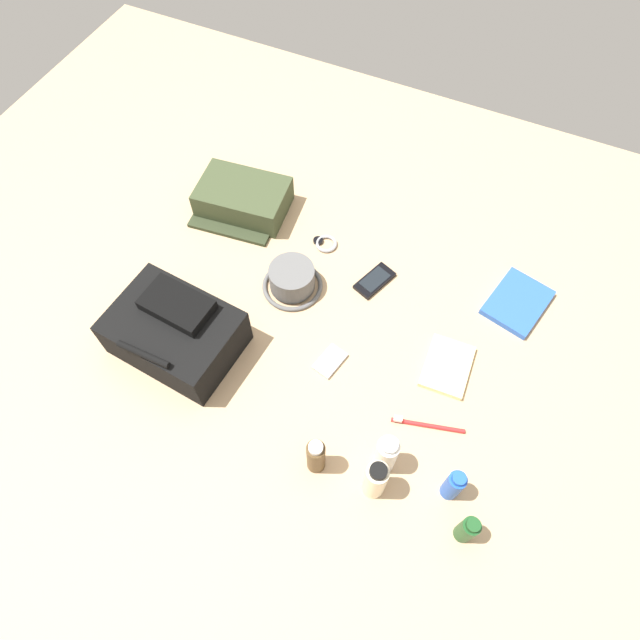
{
  "coord_description": "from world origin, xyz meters",
  "views": [
    {
      "loc": [
        -0.3,
        0.64,
        1.26
      ],
      "look_at": [
        0.0,
        0.0,
        0.04
      ],
      "focal_mm": 31.03,
      "sensor_mm": 36.0,
      "label": 1
    }
  ],
  "objects_px": {
    "toothpaste_tube": "(386,454)",
    "bucket_hat": "(292,280)",
    "wristwatch": "(325,243)",
    "notepad": "(447,366)",
    "paperback_novel": "(517,303)",
    "deodorant_spray": "(454,485)",
    "lotion_bottle": "(375,480)",
    "media_player": "(330,361)",
    "cell_phone": "(375,281)",
    "backpack": "(175,331)",
    "shampoo_bottle": "(467,530)",
    "cologne_bottle": "(316,456)",
    "toothbrush": "(424,424)",
    "toiletry_pouch": "(243,199)"
  },
  "relations": [
    {
      "from": "backpack",
      "to": "notepad",
      "type": "bearing_deg",
      "value": -160.83
    },
    {
      "from": "cell_phone",
      "to": "notepad",
      "type": "relative_size",
      "value": 0.85
    },
    {
      "from": "toiletry_pouch",
      "to": "wristwatch",
      "type": "xyz_separation_m",
      "value": [
        -0.27,
        0.02,
        -0.04
      ]
    },
    {
      "from": "wristwatch",
      "to": "notepad",
      "type": "bearing_deg",
      "value": 152.82
    },
    {
      "from": "bucket_hat",
      "to": "cell_phone",
      "type": "distance_m",
      "value": 0.23
    },
    {
      "from": "toothpaste_tube",
      "to": "notepad",
      "type": "distance_m",
      "value": 0.3
    },
    {
      "from": "toiletry_pouch",
      "to": "notepad",
      "type": "xyz_separation_m",
      "value": [
        -0.71,
        0.25,
        -0.03
      ]
    },
    {
      "from": "notepad",
      "to": "shampoo_bottle",
      "type": "bearing_deg",
      "value": 109.66
    },
    {
      "from": "bucket_hat",
      "to": "wristwatch",
      "type": "relative_size",
      "value": 2.32
    },
    {
      "from": "bucket_hat",
      "to": "toothpaste_tube",
      "type": "distance_m",
      "value": 0.53
    },
    {
      "from": "cologne_bottle",
      "to": "paperback_novel",
      "type": "bearing_deg",
      "value": -116.27
    },
    {
      "from": "cell_phone",
      "to": "toothbrush",
      "type": "distance_m",
      "value": 0.42
    },
    {
      "from": "bucket_hat",
      "to": "media_player",
      "type": "bearing_deg",
      "value": 138.64
    },
    {
      "from": "bucket_hat",
      "to": "toothpaste_tube",
      "type": "relative_size",
      "value": 1.18
    },
    {
      "from": "deodorant_spray",
      "to": "lotion_bottle",
      "type": "height_order",
      "value": "lotion_bottle"
    },
    {
      "from": "bucket_hat",
      "to": "cell_phone",
      "type": "bearing_deg",
      "value": -151.09
    },
    {
      "from": "bucket_hat",
      "to": "lotion_bottle",
      "type": "bearing_deg",
      "value": 134.58
    },
    {
      "from": "shampoo_bottle",
      "to": "notepad",
      "type": "distance_m",
      "value": 0.4
    },
    {
      "from": "bucket_hat",
      "to": "cologne_bottle",
      "type": "bearing_deg",
      "value": 122.61
    },
    {
      "from": "backpack",
      "to": "cell_phone",
      "type": "xyz_separation_m",
      "value": [
        -0.38,
        -0.39,
        -0.06
      ]
    },
    {
      "from": "bucket_hat",
      "to": "shampoo_bottle",
      "type": "distance_m",
      "value": 0.74
    },
    {
      "from": "shampoo_bottle",
      "to": "lotion_bottle",
      "type": "distance_m",
      "value": 0.21
    },
    {
      "from": "bucket_hat",
      "to": "notepad",
      "type": "xyz_separation_m",
      "value": [
        -0.46,
        0.06,
        -0.03
      ]
    },
    {
      "from": "media_player",
      "to": "toothbrush",
      "type": "relative_size",
      "value": 0.55
    },
    {
      "from": "cell_phone",
      "to": "toothpaste_tube",
      "type": "bearing_deg",
      "value": 114.33
    },
    {
      "from": "shampoo_bottle",
      "to": "backpack",
      "type": "bearing_deg",
      "value": -9.94
    },
    {
      "from": "deodorant_spray",
      "to": "cologne_bottle",
      "type": "relative_size",
      "value": 0.89
    },
    {
      "from": "toiletry_pouch",
      "to": "media_player",
      "type": "xyz_separation_m",
      "value": [
        -0.44,
        0.35,
        -0.04
      ]
    },
    {
      "from": "bucket_hat",
      "to": "paperback_novel",
      "type": "relative_size",
      "value": 0.81
    },
    {
      "from": "bucket_hat",
      "to": "cell_phone",
      "type": "xyz_separation_m",
      "value": [
        -0.2,
        -0.11,
        -0.03
      ]
    },
    {
      "from": "wristwatch",
      "to": "cologne_bottle",
      "type": "bearing_deg",
      "value": 112.76
    },
    {
      "from": "notepad",
      "to": "deodorant_spray",
      "type": "bearing_deg",
      "value": 105.6
    },
    {
      "from": "lotion_bottle",
      "to": "wristwatch",
      "type": "distance_m",
      "value": 0.7
    },
    {
      "from": "paperback_novel",
      "to": "wristwatch",
      "type": "height_order",
      "value": "paperback_novel"
    },
    {
      "from": "toothbrush",
      "to": "lotion_bottle",
      "type": "bearing_deg",
      "value": 73.81
    },
    {
      "from": "bucket_hat",
      "to": "lotion_bottle",
      "type": "height_order",
      "value": "lotion_bottle"
    },
    {
      "from": "cologne_bottle",
      "to": "wristwatch",
      "type": "height_order",
      "value": "cologne_bottle"
    },
    {
      "from": "toiletry_pouch",
      "to": "bucket_hat",
      "type": "height_order",
      "value": "toiletry_pouch"
    },
    {
      "from": "notepad",
      "to": "media_player",
      "type": "bearing_deg",
      "value": 18.32
    },
    {
      "from": "shampoo_bottle",
      "to": "lotion_bottle",
      "type": "bearing_deg",
      "value": -2.66
    },
    {
      "from": "toothpaste_tube",
      "to": "paperback_novel",
      "type": "distance_m",
      "value": 0.58
    },
    {
      "from": "notepad",
      "to": "toothpaste_tube",
      "type": "bearing_deg",
      "value": 75.72
    },
    {
      "from": "deodorant_spray",
      "to": "paperback_novel",
      "type": "xyz_separation_m",
      "value": [
        -0.01,
        -0.55,
        -0.05
      ]
    },
    {
      "from": "toiletry_pouch",
      "to": "cell_phone",
      "type": "bearing_deg",
      "value": 169.86
    },
    {
      "from": "bucket_hat",
      "to": "toothbrush",
      "type": "distance_m",
      "value": 0.51
    },
    {
      "from": "toiletry_pouch",
      "to": "notepad",
      "type": "relative_size",
      "value": 1.82
    },
    {
      "from": "shampoo_bottle",
      "to": "notepad",
      "type": "bearing_deg",
      "value": -66.89
    },
    {
      "from": "toothpaste_tube",
      "to": "bucket_hat",
      "type": "bearing_deg",
      "value": -40.74
    },
    {
      "from": "backpack",
      "to": "toothpaste_tube",
      "type": "height_order",
      "value": "backpack"
    },
    {
      "from": "toothpaste_tube",
      "to": "notepad",
      "type": "xyz_separation_m",
      "value": [
        -0.06,
        -0.29,
        -0.06
      ]
    }
  ]
}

